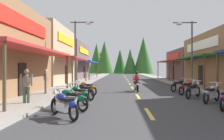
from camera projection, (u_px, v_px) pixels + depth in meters
ground at (127, 81)px, 35.39m from camera, size 9.11×97.84×0.10m
sidewalk_left at (89, 80)px, 35.58m from camera, size 2.62×97.84×0.12m
sidewalk_right at (166, 80)px, 35.20m from camera, size 2.62×97.84×0.12m
centerline_dashes at (127, 79)px, 38.23m from camera, size 0.16×73.36×0.01m
storefront_left_middle at (30, 56)px, 26.36m from camera, size 10.13×10.20×6.39m
storefront_left_far at (59, 61)px, 39.69m from camera, size 10.43×13.24×6.02m
storefront_right_far at (200, 65)px, 36.13m from camera, size 10.26×10.73×4.65m
streetlamp_left at (79, 45)px, 19.91m from camera, size 1.99×0.30×5.82m
streetlamp_right at (188, 45)px, 19.70m from camera, size 1.99×0.30×5.76m
motorcycle_parked_right_3 at (212, 93)px, 12.13m from camera, size 1.50×1.66×1.04m
motorcycle_parked_right_4 at (193, 90)px, 14.04m from camera, size 1.42×1.73×1.04m
motorcycle_parked_right_5 at (187, 87)px, 15.94m from camera, size 1.63×1.53×1.04m
motorcycle_parked_right_6 at (179, 85)px, 17.98m from camera, size 1.67×1.49×1.04m
motorcycle_parked_left_0 at (64, 104)px, 8.35m from camera, size 1.44×1.71×1.04m
motorcycle_parked_left_1 at (70, 99)px, 9.93m from camera, size 1.80×1.32×1.04m
motorcycle_parked_left_2 at (78, 94)px, 11.83m from camera, size 1.41×1.74×1.04m
motorcycle_parked_left_3 at (84, 91)px, 13.45m from camera, size 1.42×1.73×1.04m
motorcycle_parked_left_4 at (86, 88)px, 15.56m from camera, size 1.67×1.49×1.04m
rider_cruising_lead at (137, 83)px, 18.05m from camera, size 0.60×2.14×1.57m
pedestrian_by_shop at (26, 84)px, 11.20m from camera, size 0.56×0.33×1.74m
pedestrian_waiting at (46, 80)px, 15.42m from camera, size 0.37×0.54×1.72m
treeline_backdrop at (117, 58)px, 84.30m from camera, size 23.73×12.36×12.92m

